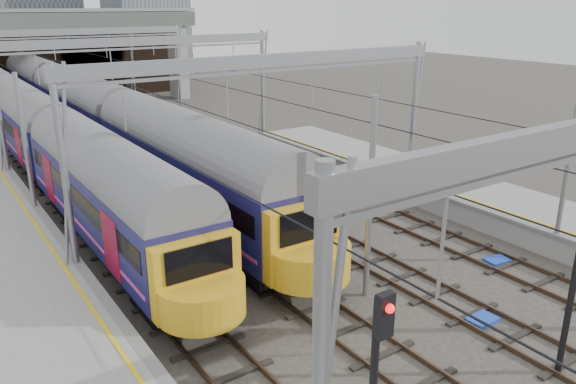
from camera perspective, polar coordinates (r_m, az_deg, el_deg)
ground at (r=18.97m, az=11.98°, el=-12.63°), size 160.00×160.00×0.00m
platform_left at (r=16.38m, az=-22.47°, el=-17.01°), size 4.32×55.00×1.12m
tracks at (r=30.21m, az=-8.74°, el=-0.31°), size 14.40×80.00×0.22m
overhead_line at (r=34.74m, az=-14.07°, el=12.90°), size 16.80×80.00×8.00m
retaining_wall at (r=64.52m, az=-22.58°, el=12.48°), size 28.00×2.75×9.00m
overbridge at (r=58.26m, az=-23.01°, el=14.82°), size 28.00×3.00×9.25m
train_main at (r=50.59m, az=-22.67°, el=9.20°), size 3.07×70.91×5.19m
train_second at (r=39.19m, az=-24.82°, el=6.33°), size 2.84×49.18×4.87m
signal_near_left at (r=11.22m, az=8.96°, el=-17.97°), size 0.34×0.47×4.87m
equip_cover_a at (r=19.54m, az=19.13°, el=-12.14°), size 0.97×0.69×0.11m
equip_cover_b at (r=22.79m, az=0.84°, el=-6.44°), size 1.13×0.94×0.11m
equip_cover_c at (r=23.86m, az=20.49°, el=-6.51°), size 1.01×0.78×0.11m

